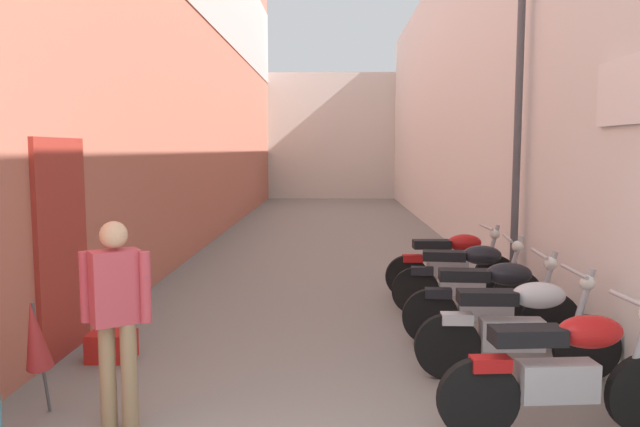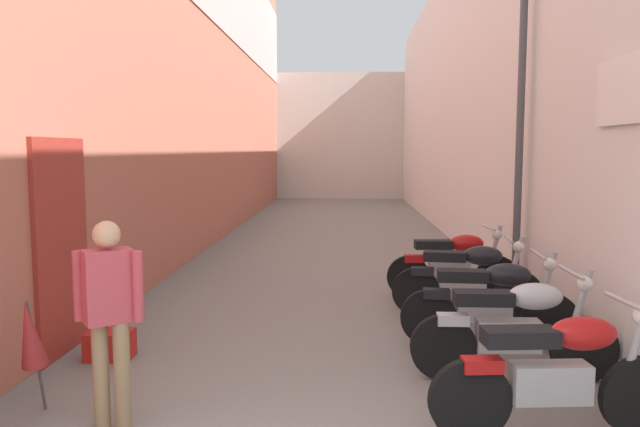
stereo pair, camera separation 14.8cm
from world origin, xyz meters
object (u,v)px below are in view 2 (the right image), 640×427
Objects in this scene: motorcycle_nearest at (558,372)px; street_lamp at (515,92)px; motorcycle_fourth at (468,277)px; motorcycle_fifth at (454,263)px; umbrella_leaning at (30,334)px; plastic_crate at (110,345)px; motorcycle_third at (490,301)px; pedestrian_by_doorway at (109,309)px; motorcycle_second at (515,327)px.

motorcycle_nearest is 4.68m from street_lamp.
motorcycle_fourth is 0.38× the size of street_lamp.
motorcycle_nearest and motorcycle_fifth have the same top height.
motorcycle_fourth is at bearing 38.03° from umbrella_leaning.
plastic_crate is 5.85m from street_lamp.
motorcycle_nearest is 1.00× the size of motorcycle_third.
umbrella_leaning is at bearing -92.61° from plastic_crate.
street_lamp is (0.70, 3.99, 2.34)m from motorcycle_nearest.
motorcycle_nearest is 4.21× the size of plastic_crate.
motorcycle_nearest is 1.18× the size of pedestrian_by_doorway.
motorcycle_fourth is at bearing 23.61° from plastic_crate.
motorcycle_nearest is 1.00× the size of motorcycle_second.
umbrella_leaning is (-3.93, -4.06, 0.18)m from motorcycle_fifth.
umbrella_leaning is at bearing 167.90° from pedestrian_by_doorway.
plastic_crate is (-3.87, -0.52, -0.36)m from motorcycle_third.
pedestrian_by_doorway is 5.93m from street_lamp.
motorcycle_nearest is 0.38× the size of street_lamp.
plastic_crate is (-3.87, 1.55, -0.36)m from motorcycle_nearest.
motorcycle_nearest reaches higher than plastic_crate.
pedestrian_by_doorway reaches higher than motorcycle_fifth.
motorcycle_nearest and motorcycle_second have the same top height.
pedestrian_by_doorway reaches higher than plastic_crate.
motorcycle_fourth is 5.00m from umbrella_leaning.
umbrella_leaning is at bearing -140.47° from street_lamp.
motorcycle_nearest is at bearing -21.82° from plastic_crate.
plastic_crate is at bearing -156.39° from motorcycle_fourth.
pedestrian_by_doorway is at bearing -147.75° from motorcycle_third.
plastic_crate is at bearing -151.91° from street_lamp.
motorcycle_fourth is 4.60m from pedestrian_by_doorway.
street_lamp is at bearing -18.50° from motorcycle_fifth.
pedestrian_by_doorway is 0.73m from umbrella_leaning.
motorcycle_third is at bearing -90.00° from motorcycle_fourth.
motorcycle_second is at bearing -6.36° from plastic_crate.
motorcycle_fourth is 0.98m from motorcycle_fifth.
motorcycle_second is 1.92× the size of umbrella_leaning.
motorcycle_third is 1.17m from motorcycle_fourth.
motorcycle_second reaches higher than umbrella_leaning.
motorcycle_third is at bearing 32.25° from pedestrian_by_doorway.
motorcycle_nearest is 2.07m from motorcycle_third.
motorcycle_third and motorcycle_fifth have the same top height.
pedestrian_by_doorway is (-3.26, 0.02, 0.42)m from motorcycle_nearest.
pedestrian_by_doorway is 3.57× the size of plastic_crate.
street_lamp is at bearing 80.01° from motorcycle_nearest.
pedestrian_by_doorway is 0.32× the size of street_lamp.
motorcycle_fourth reaches higher than umbrella_leaning.
motorcycle_nearest reaches higher than umbrella_leaning.
motorcycle_third is 4.38m from umbrella_leaning.
motorcycle_fourth is at bearing 44.72° from pedestrian_by_doorway.
motorcycle_nearest is 1.00× the size of motorcycle_fifth.
street_lamp is at bearing 45.11° from pedestrian_by_doorway.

